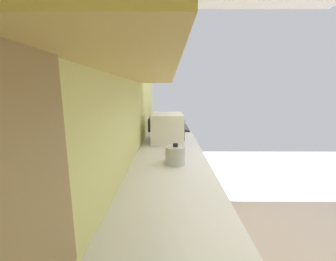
{
  "coord_description": "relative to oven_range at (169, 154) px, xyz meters",
  "views": [
    {
      "loc": [
        -1.76,
        1.16,
        1.47
      ],
      "look_at": [
        -0.37,
        1.17,
        1.21
      ],
      "focal_mm": 22.25,
      "sensor_mm": 36.0,
      "label": 1
    }
  ],
  "objects": [
    {
      "name": "ground_plane",
      "position": [
        -1.47,
        -1.16,
        -0.47
      ],
      "size": [
        6.42,
        6.42,
        0.0
      ],
      "primitive_type": "plane",
      "color": "beige"
    },
    {
      "name": "kettle",
      "position": [
        -1.64,
        -0.05,
        0.51
      ],
      "size": [
        0.22,
        0.16,
        0.17
      ],
      "color": "#B7BABF",
      "rests_on": "counter_run"
    },
    {
      "name": "upper_cabinets",
      "position": [
        -1.9,
        0.14,
        1.45
      ],
      "size": [
        2.14,
        0.33,
        0.71
      ],
      "color": "tan"
    },
    {
      "name": "wall_back",
      "position": [
        -1.47,
        0.36,
        0.95
      ],
      "size": [
        4.13,
        0.12,
        2.83
      ],
      "primitive_type": "cube",
      "color": "#DCD980",
      "rests_on": "ground_plane"
    },
    {
      "name": "oven_range",
      "position": [
        0.0,
        0.0,
        0.0
      ],
      "size": [
        0.66,
        0.62,
        1.08
      ],
      "color": "black",
      "rests_on": "ground_plane"
    },
    {
      "name": "counter_run",
      "position": [
        -1.9,
        -0.0,
        -0.02
      ],
      "size": [
        3.15,
        0.64,
        0.9
      ],
      "color": "tan",
      "rests_on": "ground_plane"
    },
    {
      "name": "microwave",
      "position": [
        -0.86,
        0.02,
        0.59
      ],
      "size": [
        0.5,
        0.36,
        0.32
      ],
      "color": "white",
      "rests_on": "counter_run"
    },
    {
      "name": "bowl",
      "position": [
        -1.37,
        -0.05,
        0.46
      ],
      "size": [
        0.15,
        0.15,
        0.04
      ],
      "color": "#D84C47",
      "rests_on": "counter_run"
    }
  ]
}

